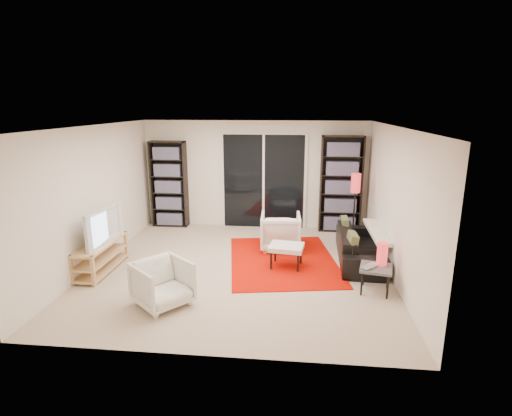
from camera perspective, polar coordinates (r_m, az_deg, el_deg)
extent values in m
plane|color=#B9A38D|center=(6.96, -2.33, -8.56)|extent=(5.00, 5.00, 0.00)
cube|color=white|center=(9.02, -0.15, 4.77)|extent=(5.00, 0.02, 2.40)
cube|color=white|center=(4.23, -7.31, -6.77)|extent=(5.00, 0.02, 2.40)
cube|color=white|center=(7.37, -22.06, 1.47)|extent=(0.02, 5.00, 2.40)
cube|color=white|center=(6.70, 19.23, 0.52)|extent=(0.02, 5.00, 2.40)
cube|color=white|center=(6.41, -2.55, 11.57)|extent=(5.00, 5.00, 0.02)
cube|color=white|center=(8.99, 1.10, 3.77)|extent=(1.92, 0.06, 2.16)
cube|color=black|center=(8.96, 1.08, 3.73)|extent=(1.80, 0.02, 2.10)
cube|color=white|center=(8.95, 1.08, 3.72)|extent=(0.05, 0.02, 2.10)
cube|color=black|center=(9.31, -12.30, 3.34)|extent=(0.80, 0.30, 1.95)
cube|color=#88135F|center=(9.29, -12.34, 3.31)|extent=(0.70, 0.22, 1.85)
cube|color=black|center=(8.89, 12.03, 3.33)|extent=(0.90, 0.30, 2.10)
cube|color=#88135F|center=(8.87, 12.05, 3.30)|extent=(0.80, 0.22, 2.00)
cube|color=tan|center=(7.18, -21.44, -4.76)|extent=(0.41, 1.30, 0.04)
cube|color=tan|center=(7.26, -21.27, -6.48)|extent=(0.41, 1.30, 0.03)
cube|color=tan|center=(7.33, -21.13, -7.87)|extent=(0.41, 1.30, 0.04)
cube|color=tan|center=(6.85, -24.89, -8.10)|extent=(0.05, 0.05, 0.50)
cube|color=tan|center=(7.85, -20.45, -4.84)|extent=(0.05, 0.05, 0.50)
cube|color=tan|center=(6.68, -22.24, -8.39)|extent=(0.05, 0.05, 0.50)
cube|color=tan|center=(7.70, -18.07, -5.01)|extent=(0.05, 0.05, 0.50)
imported|color=black|center=(7.08, -21.53, -2.32)|extent=(0.24, 1.05, 0.60)
cube|color=#BF0B00|center=(7.29, 3.83, -7.43)|extent=(2.24, 2.78, 0.01)
imported|color=black|center=(7.41, 14.63, -5.28)|extent=(0.81, 1.92, 0.55)
imported|color=silver|center=(7.75, 3.52, -3.37)|extent=(0.79, 0.81, 0.70)
imported|color=silver|center=(5.79, -13.23, -10.46)|extent=(0.98, 0.98, 0.64)
cube|color=silver|center=(6.89, 4.37, -5.62)|extent=(0.63, 0.54, 0.08)
cylinder|color=black|center=(6.83, 2.17, -7.57)|extent=(0.04, 0.04, 0.32)
cylinder|color=black|center=(7.17, 2.77, -6.48)|extent=(0.04, 0.04, 0.32)
cylinder|color=black|center=(6.76, 6.01, -7.88)|extent=(0.04, 0.04, 0.32)
cylinder|color=black|center=(7.11, 6.42, -6.76)|extent=(0.04, 0.04, 0.32)
cube|color=#4D4D53|center=(6.24, 16.77, -8.23)|extent=(0.54, 0.54, 0.04)
cylinder|color=black|center=(6.16, 14.86, -10.35)|extent=(0.03, 0.03, 0.38)
cylinder|color=black|center=(6.49, 15.08, -9.04)|extent=(0.03, 0.03, 0.38)
cylinder|color=black|center=(6.15, 18.30, -10.63)|extent=(0.03, 0.03, 0.38)
cylinder|color=black|center=(6.49, 18.33, -9.30)|extent=(0.03, 0.03, 0.38)
imported|color=silver|center=(6.17, 16.30, -8.14)|extent=(0.37, 0.38, 0.03)
cylinder|color=red|center=(6.27, 17.58, -6.26)|extent=(0.16, 0.16, 0.35)
cylinder|color=black|center=(8.51, 13.57, -4.48)|extent=(0.21, 0.21, 0.03)
cylinder|color=black|center=(8.36, 13.78, -1.14)|extent=(0.03, 0.03, 1.06)
cylinder|color=red|center=(8.21, 14.07, 3.49)|extent=(0.19, 0.19, 0.38)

